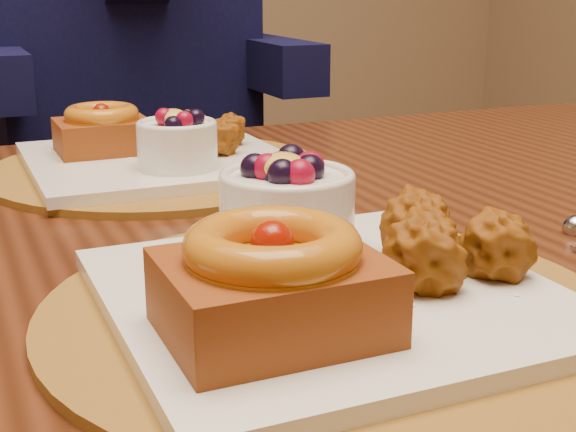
# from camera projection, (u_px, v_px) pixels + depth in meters

# --- Properties ---
(dining_table) EXTENTS (1.60, 0.90, 0.76)m
(dining_table) POSITION_uv_depth(u_px,v_px,m) (223.00, 304.00, 0.74)
(dining_table) COLOR #341609
(dining_table) RESTS_ON ground
(place_setting_near) EXTENTS (0.38, 0.38, 0.09)m
(place_setting_near) POSITION_uv_depth(u_px,v_px,m) (321.00, 271.00, 0.52)
(place_setting_near) COLOR brown
(place_setting_near) RESTS_ON dining_table
(place_setting_far) EXTENTS (0.38, 0.38, 0.08)m
(place_setting_far) POSITION_uv_depth(u_px,v_px,m) (156.00, 154.00, 0.90)
(place_setting_far) COLOR brown
(place_setting_far) RESTS_ON dining_table
(chair_far) EXTENTS (0.53, 0.53, 1.01)m
(chair_far) POSITION_uv_depth(u_px,v_px,m) (5.00, 208.00, 1.47)
(chair_far) COLOR black
(chair_far) RESTS_ON ground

